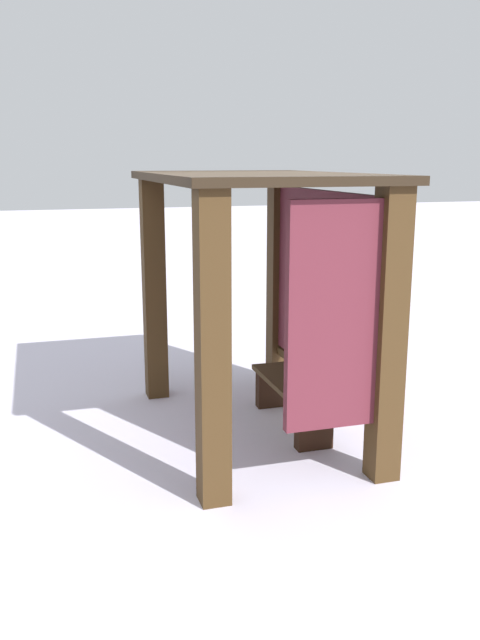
# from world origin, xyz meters

# --- Properties ---
(ground_plane) EXTENTS (60.00, 60.00, 0.00)m
(ground_plane) POSITION_xyz_m (0.00, 0.00, 0.00)
(ground_plane) COLOR white
(bus_shelter) EXTENTS (2.74, 1.70, 2.33)m
(bus_shelter) POSITION_xyz_m (0.11, 0.20, 1.52)
(bus_shelter) COLOR #402B14
(bus_shelter) RESTS_ON ground
(bench_left_inside) EXTENTS (1.28, 0.38, 0.71)m
(bench_left_inside) POSITION_xyz_m (0.00, 0.41, 0.34)
(bench_left_inside) COLOR #493620
(bench_left_inside) RESTS_ON ground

